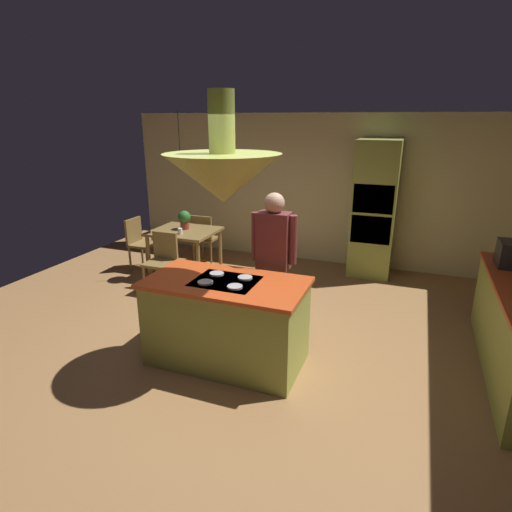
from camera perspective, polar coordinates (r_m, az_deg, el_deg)
The scene contains 13 objects.
ground at distance 4.81m, azimuth -2.88°, elevation -12.68°, with size 8.16×8.16×0.00m, color #9E7042.
wall_back at distance 7.51m, azimuth 7.70°, elevation 8.93°, with size 6.80×0.10×2.55m, color beige.
kitchen_island at distance 4.43m, azimuth -4.03°, elevation -8.81°, with size 1.63×0.87×0.93m.
oven_tower at distance 6.97m, azimuth 15.70°, elevation 6.07°, with size 0.66×0.62×2.16m.
dining_table at distance 6.85m, azimuth -9.66°, elevation 2.61°, with size 1.01×0.88×0.76m.
person_at_island at distance 4.74m, azimuth 2.41°, elevation -0.07°, with size 0.53×0.23×1.70m.
range_hood at distance 3.98m, azimuth -4.51°, elevation 10.86°, with size 1.10×1.10×1.00m.
pendant_light_over_table at distance 6.63m, azimuth -10.22°, elevation 12.71°, with size 0.32×0.32×0.82m.
chair_facing_island at distance 6.35m, azimuth -12.58°, elevation -0.23°, with size 0.40×0.40×0.87m.
chair_by_back_wall at distance 7.44m, azimuth -7.04°, elevation 2.79°, with size 0.40×0.40×0.87m.
chair_at_corner at distance 7.36m, azimuth -15.54°, elevation 2.08°, with size 0.40×0.40×0.87m.
potted_plant_on_table at distance 6.86m, azimuth -9.67°, elevation 4.99°, with size 0.20×0.20×0.30m.
cup_on_table at distance 6.60m, azimuth -10.24°, elevation 3.33°, with size 0.07×0.07×0.09m, color white.
Camera 1 is at (1.69, -3.77, 2.47)m, focal length 29.53 mm.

